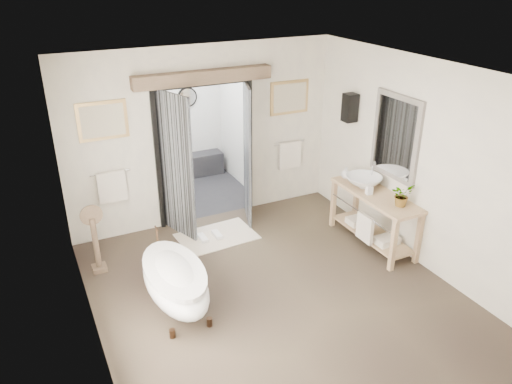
% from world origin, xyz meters
% --- Properties ---
extents(ground_plane, '(5.00, 5.00, 0.00)m').
position_xyz_m(ground_plane, '(0.00, 0.00, 0.00)').
color(ground_plane, '#4A3F2F').
extents(room_shell, '(4.52, 5.02, 2.91)m').
position_xyz_m(room_shell, '(-0.04, -0.11, 1.86)').
color(room_shell, beige).
rests_on(room_shell, ground_plane).
extents(shower_room, '(2.22, 2.01, 2.51)m').
position_xyz_m(shower_room, '(0.00, 3.99, 0.91)').
color(shower_room, black).
rests_on(shower_room, ground_plane).
extents(back_wall_dressing, '(3.82, 0.79, 2.52)m').
position_xyz_m(back_wall_dressing, '(0.00, 2.32, 1.56)').
color(back_wall_dressing, black).
rests_on(back_wall_dressing, ground_plane).
extents(clawfoot_tub, '(0.71, 1.58, 0.77)m').
position_xyz_m(clawfoot_tub, '(-1.25, 0.37, 0.38)').
color(clawfoot_tub, '#3B2618').
rests_on(clawfoot_tub, ground_plane).
extents(vanity, '(0.57, 1.60, 0.85)m').
position_xyz_m(vanity, '(1.95, 0.53, 0.51)').
color(vanity, tan).
rests_on(vanity, ground_plane).
extents(pedestal_mirror, '(0.31, 0.20, 1.03)m').
position_xyz_m(pedestal_mirror, '(-1.99, 1.62, 0.44)').
color(pedestal_mirror, brown).
rests_on(pedestal_mirror, ground_plane).
extents(rug, '(1.24, 0.87, 0.01)m').
position_xyz_m(rug, '(-0.13, 1.77, 0.01)').
color(rug, beige).
rests_on(rug, ground_plane).
extents(slippers, '(0.35, 0.27, 0.05)m').
position_xyz_m(slippers, '(-0.25, 1.77, 0.04)').
color(slippers, white).
rests_on(slippers, rug).
extents(basin, '(0.64, 0.64, 0.19)m').
position_xyz_m(basin, '(1.93, 0.80, 0.95)').
color(basin, white).
rests_on(basin, vanity).
extents(plant, '(0.33, 0.30, 0.33)m').
position_xyz_m(plant, '(2.03, 0.06, 1.02)').
color(plant, gray).
rests_on(plant, vanity).
extents(soap_bottle_a, '(0.10, 0.10, 0.20)m').
position_xyz_m(soap_bottle_a, '(1.86, 0.57, 0.95)').
color(soap_bottle_a, gray).
rests_on(soap_bottle_a, vanity).
extents(soap_bottle_b, '(0.19, 0.19, 0.18)m').
position_xyz_m(soap_bottle_b, '(1.90, 1.23, 0.94)').
color(soap_bottle_b, gray).
rests_on(soap_bottle_b, vanity).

